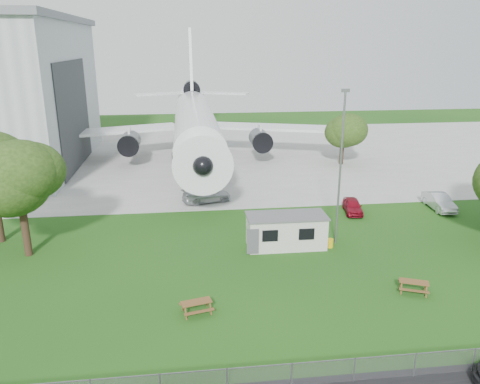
{
  "coord_description": "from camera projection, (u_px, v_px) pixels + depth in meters",
  "views": [
    {
      "loc": [
        -3.53,
        -27.06,
        15.28
      ],
      "look_at": [
        0.72,
        8.0,
        4.0
      ],
      "focal_mm": 35.0,
      "sensor_mm": 36.0,
      "label": 1
    }
  ],
  "objects": [
    {
      "name": "lamp_mast",
      "position": [
        340.0,
        171.0,
        35.62
      ],
      "size": [
        0.16,
        0.16,
        12.0
      ],
      "primitive_type": "cylinder",
      "color": "slate",
      "rests_on": "ground"
    },
    {
      "name": "airliner",
      "position": [
        195.0,
        121.0,
        62.72
      ],
      "size": [
        46.36,
        47.73,
        17.69
      ],
      "color": "white",
      "rests_on": "ground"
    },
    {
      "name": "picnic_east",
      "position": [
        413.0,
        292.0,
        30.06
      ],
      "size": [
        2.24,
        2.07,
        0.76
      ],
      "primitive_type": null,
      "rotation": [
        0.0,
        0.0,
        -0.39
      ],
      "color": "brown",
      "rests_on": "ground"
    },
    {
      "name": "site_cabin",
      "position": [
        286.0,
        231.0,
        36.42
      ],
      "size": [
        6.76,
        2.73,
        2.62
      ],
      "color": "beige",
      "rests_on": "ground"
    },
    {
      "name": "ground",
      "position": [
        244.0,
        287.0,
        30.64
      ],
      "size": [
        160.0,
        160.0,
        0.0
      ],
      "primitive_type": "plane",
      "color": "#285D17"
    },
    {
      "name": "tree_west_small",
      "position": [
        18.0,
        179.0,
        33.51
      ],
      "size": [
        6.28,
        6.28,
        9.13
      ],
      "color": "#382619",
      "rests_on": "ground"
    },
    {
      "name": "car_apron_van",
      "position": [
        207.0,
        195.0,
        46.86
      ],
      "size": [
        5.28,
        3.33,
        1.43
      ],
      "primitive_type": "imported",
      "rotation": [
        0.0,
        0.0,
        1.86
      ],
      "color": "#B5B8BD",
      "rests_on": "ground"
    },
    {
      "name": "car_ne_sedan",
      "position": [
        439.0,
        202.0,
        44.81
      ],
      "size": [
        1.82,
        4.64,
        1.5
      ],
      "primitive_type": "imported",
      "rotation": [
        0.0,
        0.0,
        -0.05
      ],
      "color": "silver",
      "rests_on": "ground"
    },
    {
      "name": "tree_far_apron",
      "position": [
        343.0,
        132.0,
        60.48
      ],
      "size": [
        5.15,
        5.15,
        6.91
      ],
      "color": "#382619",
      "rests_on": "ground"
    },
    {
      "name": "picnic_west",
      "position": [
        197.0,
        313.0,
        27.74
      ],
      "size": [
        2.11,
        1.89,
        0.76
      ],
      "primitive_type": null,
      "rotation": [
        0.0,
        0.0,
        0.24
      ],
      "color": "brown",
      "rests_on": "ground"
    },
    {
      "name": "concrete_apron",
      "position": [
        210.0,
        155.0,
        66.57
      ],
      "size": [
        120.0,
        46.0,
        0.03
      ],
      "primitive_type": "cube",
      "color": "#B7B7B2",
      "rests_on": "ground"
    },
    {
      "name": "car_ne_hatch",
      "position": [
        353.0,
        206.0,
        43.92
      ],
      "size": [
        2.18,
        4.03,
        1.3
      ],
      "primitive_type": "imported",
      "rotation": [
        0.0,
        0.0,
        -0.17
      ],
      "color": "maroon",
      "rests_on": "ground"
    }
  ]
}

